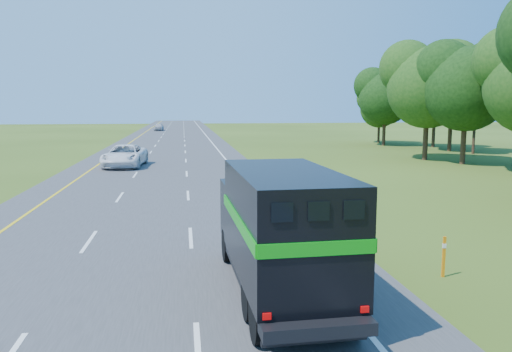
# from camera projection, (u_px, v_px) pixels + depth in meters

# --- Properties ---
(road) EXTENTS (15.00, 260.00, 0.04)m
(road) POSITION_uv_depth(u_px,v_px,m) (166.00, 158.00, 47.75)
(road) COLOR #38383A
(road) RESTS_ON ground
(lane_markings) EXTENTS (11.15, 260.00, 0.01)m
(lane_markings) POSITION_uv_depth(u_px,v_px,m) (166.00, 158.00, 47.75)
(lane_markings) COLOR yellow
(lane_markings) RESTS_ON road
(horse_truck) EXTENTS (2.55, 7.57, 3.32)m
(horse_truck) POSITION_uv_depth(u_px,v_px,m) (280.00, 228.00, 12.75)
(horse_truck) COLOR black
(horse_truck) RESTS_ON road
(white_suv) EXTENTS (3.45, 6.61, 1.77)m
(white_suv) POSITION_uv_depth(u_px,v_px,m) (125.00, 156.00, 40.53)
(white_suv) COLOR white
(white_suv) RESTS_ON road
(far_car) EXTENTS (2.00, 4.46, 1.49)m
(far_car) POSITION_uv_depth(u_px,v_px,m) (159.00, 127.00, 101.51)
(far_car) COLOR #ADACB3
(far_car) RESTS_ON road
(delineator) EXTENTS (0.10, 0.05, 1.20)m
(delineator) POSITION_uv_depth(u_px,v_px,m) (444.00, 255.00, 14.33)
(delineator) COLOR orange
(delineator) RESTS_ON ground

